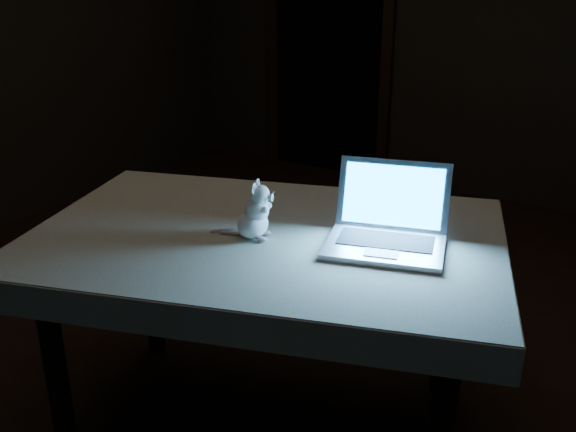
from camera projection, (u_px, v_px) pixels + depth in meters
The scene contains 7 objects.
floor at pixel (270, 359), 2.69m from camera, with size 5.00×5.00×0.00m, color black.
back_wall at pixel (478, 4), 4.19m from camera, with size 4.50×0.04×2.60m, color black.
doorway at pixel (330, 33), 4.82m from camera, with size 1.06×0.36×2.13m, color black, non-canonical shape.
table at pixel (267, 334), 2.19m from camera, with size 1.38×0.89×0.74m, color black, non-canonical shape.
tablecloth at pixel (280, 247), 2.06m from camera, with size 1.49×0.99×0.10m, color beige, non-canonical shape.
laptop at pixel (386, 213), 1.88m from camera, with size 0.35×0.31×0.24m, color silver, non-canonical shape.
plush_mouse at pixel (252, 210), 1.98m from camera, with size 0.14×0.14×0.19m, color white, non-canonical shape.
Camera 1 is at (1.27, -1.90, 1.55)m, focal length 40.00 mm.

